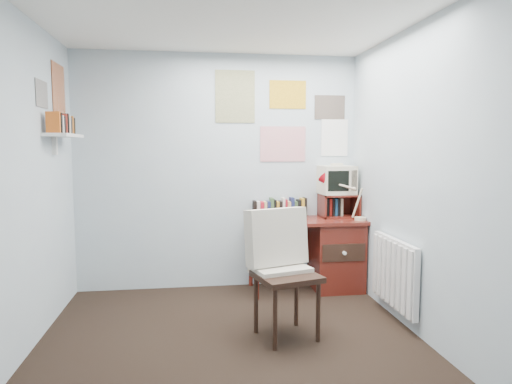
# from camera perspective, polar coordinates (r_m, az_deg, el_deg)

# --- Properties ---
(ground) EXTENTS (3.50, 3.50, 0.00)m
(ground) POSITION_cam_1_polar(r_m,az_deg,el_deg) (3.50, -2.62, -20.06)
(ground) COLOR black
(ground) RESTS_ON ground
(back_wall) EXTENTS (3.00, 0.02, 2.50)m
(back_wall) POSITION_cam_1_polar(r_m,az_deg,el_deg) (4.91, -4.69, 2.50)
(back_wall) COLOR #B0C2C9
(back_wall) RESTS_ON ground
(left_wall) EXTENTS (0.02, 3.50, 2.50)m
(left_wall) POSITION_cam_1_polar(r_m,az_deg,el_deg) (3.37, -29.00, 0.36)
(left_wall) COLOR #B0C2C9
(left_wall) RESTS_ON ground
(right_wall) EXTENTS (0.02, 3.50, 2.50)m
(right_wall) POSITION_cam_1_polar(r_m,az_deg,el_deg) (3.63, 21.57, 1.01)
(right_wall) COLOR #B0C2C9
(right_wall) RESTS_ON ground
(desk) EXTENTS (1.20, 0.55, 0.76)m
(desk) POSITION_cam_1_polar(r_m,az_deg,el_deg) (4.98, 9.30, -7.35)
(desk) COLOR maroon
(desk) RESTS_ON ground
(desk_chair) EXTENTS (0.62, 0.60, 0.99)m
(desk_chair) POSITION_cam_1_polar(r_m,az_deg,el_deg) (3.68, 3.84, -10.50)
(desk_chair) COLOR black
(desk_chair) RESTS_ON ground
(desk_lamp) EXTENTS (0.32, 0.28, 0.44)m
(desk_lamp) POSITION_cam_1_polar(r_m,az_deg,el_deg) (4.83, 12.96, -0.90)
(desk_lamp) COLOR #B60C1A
(desk_lamp) RESTS_ON desk
(tv_riser) EXTENTS (0.40, 0.30, 0.25)m
(tv_riser) POSITION_cam_1_polar(r_m,az_deg,el_deg) (5.03, 10.30, -1.67)
(tv_riser) COLOR maroon
(tv_riser) RESTS_ON desk
(crt_tv) EXTENTS (0.37, 0.35, 0.33)m
(crt_tv) POSITION_cam_1_polar(r_m,az_deg,el_deg) (5.01, 10.03, 1.66)
(crt_tv) COLOR beige
(crt_tv) RESTS_ON tv_riser
(book_row) EXTENTS (0.60, 0.14, 0.22)m
(book_row) POSITION_cam_1_polar(r_m,az_deg,el_deg) (4.94, 3.09, -1.90)
(book_row) COLOR maroon
(book_row) RESTS_ON desk
(radiator) EXTENTS (0.09, 0.80, 0.60)m
(radiator) POSITION_cam_1_polar(r_m,az_deg,el_deg) (4.23, 16.94, -9.64)
(radiator) COLOR white
(radiator) RESTS_ON right_wall
(wall_shelf) EXTENTS (0.20, 0.62, 0.24)m
(wall_shelf) POSITION_cam_1_polar(r_m,az_deg,el_deg) (4.38, -22.89, 6.54)
(wall_shelf) COLOR white
(wall_shelf) RESTS_ON left_wall
(posters_back) EXTENTS (1.20, 0.01, 0.90)m
(posters_back) POSITION_cam_1_polar(r_m,az_deg,el_deg) (5.00, 3.41, 9.45)
(posters_back) COLOR white
(posters_back) RESTS_ON back_wall
(posters_left) EXTENTS (0.01, 0.70, 0.60)m
(posters_left) POSITION_cam_1_polar(r_m,az_deg,el_deg) (4.43, -24.28, 11.40)
(posters_left) COLOR white
(posters_left) RESTS_ON left_wall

